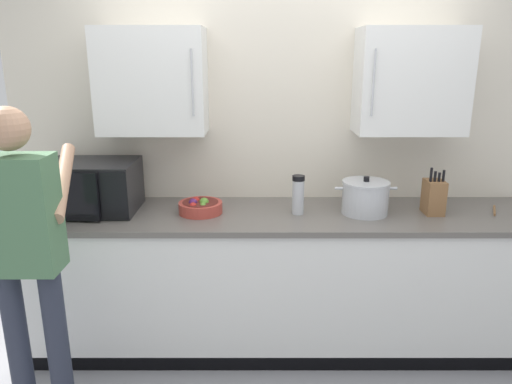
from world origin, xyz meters
TOP-DOWN VIEW (x-y plane):
  - back_wall_tiled at (0.00, 1.16)m, footprint 3.62×0.44m
  - counter_unit at (0.00, 0.81)m, footprint 3.31×0.71m
  - microwave_oven at (-1.23, 0.85)m, footprint 0.58×0.47m
  - knife_block at (0.95, 0.80)m, footprint 0.11×0.15m
  - fruit_bowl at (-0.51, 0.81)m, footprint 0.27×0.27m
  - stock_pot at (0.52, 0.80)m, footprint 0.39×0.29m
  - thermos_flask at (0.10, 0.79)m, footprint 0.08×0.08m
  - wooden_spoon at (1.42, 0.80)m, footprint 0.21×0.19m
  - person_figure at (-1.26, 0.05)m, footprint 0.44×0.60m

SIDE VIEW (x-z plane):
  - counter_unit at x=0.00m, z-range 0.00..0.92m
  - wooden_spoon at x=1.42m, z-range 0.92..0.93m
  - fruit_bowl at x=-0.51m, z-range 0.91..1.01m
  - person_figure at x=-1.26m, z-range 0.16..1.83m
  - stock_pot at x=0.52m, z-range 0.90..1.14m
  - knife_block at x=0.95m, z-range 0.88..1.18m
  - thermos_flask at x=0.10m, z-range 0.92..1.16m
  - microwave_oven at x=-1.23m, z-range 0.92..1.24m
  - back_wall_tiled at x=0.00m, z-range 0.06..2.95m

